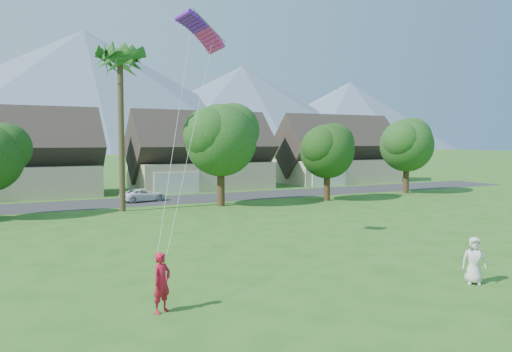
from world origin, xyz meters
TOP-DOWN VIEW (x-y plane):
  - ground at (0.00, 0.00)m, footprint 500.00×500.00m
  - street at (0.00, 34.00)m, footprint 90.00×7.00m
  - kite_flyer at (-5.92, 4.97)m, footprint 0.83×0.74m
  - watcher at (5.46, 2.65)m, footprint 1.03×0.99m
  - parked_car at (1.03, 34.00)m, footprint 4.40×2.78m
  - mountain_ridge at (10.40, 260.00)m, footprint 540.00×240.00m
  - houses_row at (0.49, 42.99)m, footprint 72.75×8.19m
  - tree_row at (-1.14, 27.92)m, footprint 62.27×6.67m
  - fan_palm at (-2.00, 28.50)m, footprint 3.00×3.00m
  - parafoil_kite at (-1.29, 13.34)m, footprint 2.78×1.30m

SIDE VIEW (x-z plane):
  - ground at x=0.00m, z-range 0.00..0.00m
  - street at x=0.00m, z-range 0.00..0.01m
  - parked_car at x=1.03m, z-range 0.00..1.13m
  - watcher at x=5.46m, z-range 0.00..1.78m
  - kite_flyer at x=-5.92m, z-range 0.00..1.91m
  - houses_row at x=0.49m, z-range -0.99..7.87m
  - tree_row at x=-1.14m, z-range 0.66..9.11m
  - parafoil_kite at x=-1.29m, z-range 10.61..11.11m
  - fan_palm at x=-2.00m, z-range 4.90..18.70m
  - mountain_ridge at x=10.40m, z-range -5.93..64.07m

